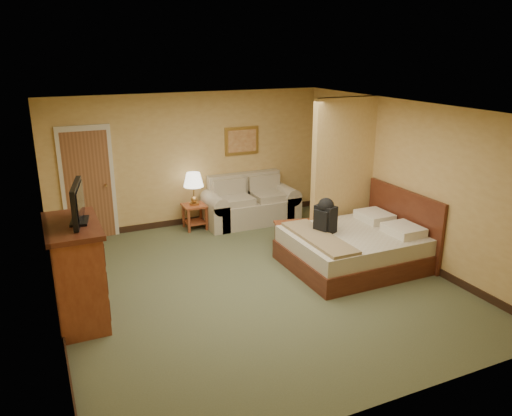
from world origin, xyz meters
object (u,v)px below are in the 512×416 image
loveseat (250,207)px  coffee_table (296,232)px  dresser (77,272)px  bed (358,247)px

loveseat → coffee_table: (0.16, -1.64, -0.00)m
dresser → bed: (4.29, -0.07, -0.35)m
loveseat → dresser: bearing=-143.8°
coffee_table → bed: 1.19m
loveseat → bed: (0.73, -2.68, 0.01)m
loveseat → dresser: size_ratio=1.43×
coffee_table → dresser: (-3.72, -0.97, 0.36)m
coffee_table → loveseat: bearing=95.5°
loveseat → dresser: 4.43m
loveseat → coffee_table: loveseat is taller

